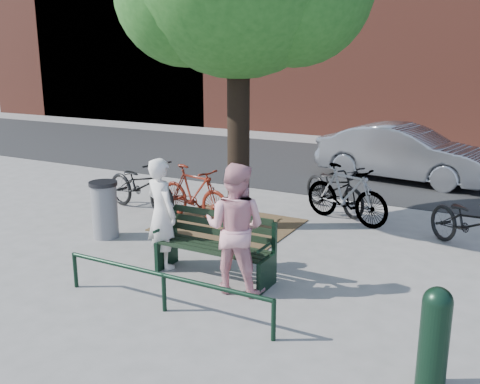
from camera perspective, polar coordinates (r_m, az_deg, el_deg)
The scene contains 15 objects.
ground at distance 7.83m, azimuth -2.77°, elevation -9.04°, with size 90.00×90.00×0.00m, color gray.
dirt_pit at distance 10.08m, azimuth -1.16°, elevation -3.54°, with size 2.40×2.00×0.02m, color brown.
road at distance 15.42m, azimuth 13.81°, elevation 2.35°, with size 40.00×7.00×0.01m, color black.
park_bench at distance 7.71m, azimuth -2.50°, elevation -5.57°, with size 1.74×0.54×0.97m.
guard_railing at distance 6.76m, azimuth -8.15°, elevation -9.38°, with size 3.06×0.06×0.51m.
person_left at distance 8.02m, azimuth -8.37°, elevation -2.26°, with size 0.61×0.40×1.67m, color silver.
person_right at distance 7.11m, azimuth -0.52°, elevation -3.88°, with size 0.86×0.67×1.77m, color pink.
bollard at distance 5.50m, azimuth 20.04°, elevation -14.18°, with size 0.28×0.28×1.05m.
litter_bin at distance 9.60m, azimuth -14.24°, elevation -1.80°, with size 0.49×0.49×1.00m.
bicycle_a at distance 11.07m, azimuth -10.53°, elevation 0.69°, with size 0.71×2.04×1.07m, color black.
bicycle_b at distance 10.32m, azimuth -4.91°, elevation -0.14°, with size 0.50×1.77×1.06m, color #60190D.
bicycle_c at distance 11.05m, azimuth 10.05°, elevation 0.44°, with size 0.65×1.86×0.98m, color black.
bicycle_d at distance 10.35m, azimuth 11.27°, elevation -0.20°, with size 0.52×1.84×1.11m, color gray.
bicycle_e at distance 9.33m, azimuth 23.38°, elevation -3.12°, with size 0.66×1.88×0.99m, color black.
parked_car at distance 14.18m, azimuth 17.09°, elevation 3.99°, with size 1.50×4.31×1.42m, color slate.
Camera 1 is at (3.75, -6.13, 3.11)m, focal length 40.00 mm.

